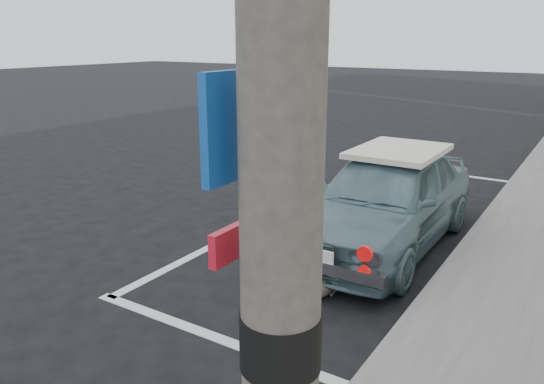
{
  "coord_description": "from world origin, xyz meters",
  "views": [
    {
      "loc": [
        3.09,
        -3.71,
        2.55
      ],
      "look_at": [
        -0.2,
        1.47,
        0.75
      ],
      "focal_mm": 35.0,
      "sensor_mm": 36.0,
      "label": 1
    }
  ],
  "objects": [
    {
      "name": "retro_coupe",
      "position": [
        0.91,
        2.37,
        0.62
      ],
      "size": [
        1.46,
        3.61,
        1.23
      ],
      "rotation": [
        0.0,
        0.0,
        -0.0
      ],
      "color": "slate",
      "rests_on": "ground"
    },
    {
      "name": "pline_front",
      "position": [
        0.5,
        6.5,
        0.0
      ],
      "size": [
        3.0,
        0.12,
        0.01
      ],
      "primitive_type": "cube",
      "color": "silver",
      "rests_on": "ground"
    },
    {
      "name": "pline_rear",
      "position": [
        0.5,
        -0.5,
        0.0
      ],
      "size": [
        3.0,
        0.12,
        0.01
      ],
      "primitive_type": "cube",
      "color": "silver",
      "rests_on": "ground"
    },
    {
      "name": "pline_side",
      "position": [
        -0.9,
        3.0,
        0.0
      ],
      "size": [
        0.12,
        7.0,
        0.01
      ],
      "primitive_type": "cube",
      "color": "silver",
      "rests_on": "ground"
    },
    {
      "name": "cat",
      "position": [
        0.87,
        0.66,
        0.12
      ],
      "size": [
        0.32,
        0.47,
        0.26
      ],
      "rotation": [
        0.0,
        0.0,
        -0.34
      ],
      "color": "#706355",
      "rests_on": "ground"
    },
    {
      "name": "ground",
      "position": [
        0.0,
        0.0,
        0.0
      ],
      "size": [
        80.0,
        80.0,
        0.0
      ],
      "primitive_type": "plane",
      "color": "black",
      "rests_on": "ground"
    }
  ]
}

